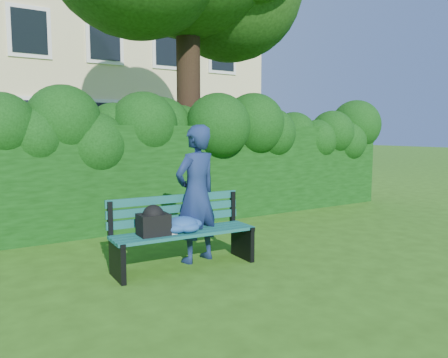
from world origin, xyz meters
TOP-DOWN VIEW (x-y plane):
  - ground at (0.00, 0.00)m, footprint 80.00×80.00m
  - apartment_building at (-0.00, 13.99)m, footprint 16.00×8.08m
  - hedge at (0.00, 2.20)m, footprint 10.00×1.00m
  - park_bench at (-1.34, -0.39)m, footprint 1.83×0.65m
  - man_reading at (-0.99, -0.26)m, footprint 0.73×0.57m

SIDE VIEW (x-z plane):
  - ground at x=0.00m, z-range 0.00..0.00m
  - park_bench at x=-1.34m, z-range 0.06..0.95m
  - man_reading at x=-0.99m, z-range 0.00..1.79m
  - hedge at x=0.00m, z-range 0.00..1.80m
  - apartment_building at x=0.00m, z-range 0.00..12.00m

